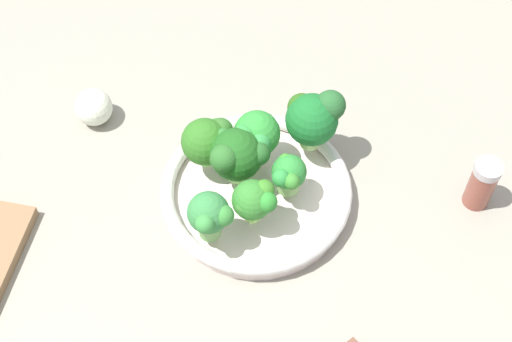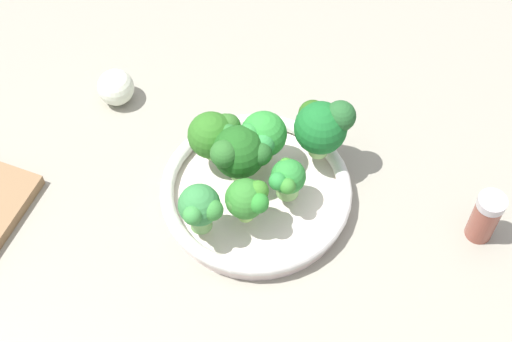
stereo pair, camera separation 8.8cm
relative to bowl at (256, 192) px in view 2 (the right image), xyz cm
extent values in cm
cube|color=gray|center=(1.54, -3.59, -2.83)|extent=(130.00, 130.00, 2.50)
cylinder|color=silver|center=(0.00, 0.00, -0.89)|extent=(22.56, 22.56, 1.40)
torus|color=silver|center=(0.00, 0.00, 0.67)|extent=(23.50, 23.50, 1.71)
cylinder|color=#7CB05F|center=(1.86, 3.58, 2.50)|extent=(2.73, 2.73, 1.96)
sphere|color=#2D8735|center=(1.86, 3.58, 4.85)|extent=(4.19, 4.19, 4.19)
sphere|color=#2D8C3A|center=(2.74, 2.11, 5.87)|extent=(2.13, 2.13, 2.13)
sphere|color=#398730|center=(3.58, 3.12, 5.86)|extent=(1.91, 1.91, 1.91)
sphere|color=#3A8C2B|center=(0.52, 3.46, 5.73)|extent=(1.77, 1.77, 1.77)
cylinder|color=#85B24C|center=(-4.39, 1.58, 2.71)|extent=(2.41, 2.41, 2.37)
sphere|color=green|center=(-4.39, 1.58, 5.73)|extent=(5.67, 5.67, 5.67)
sphere|color=#328E3A|center=(-3.55, -0.35, 6.92)|extent=(2.98, 2.98, 2.98)
sphere|color=green|center=(-2.48, 1.14, 6.37)|extent=(3.03, 3.03, 3.03)
cylinder|color=#9BD163|center=(4.17, -1.82, 2.61)|extent=(1.83, 1.83, 2.18)
sphere|color=#327D2C|center=(4.17, -1.82, 5.24)|extent=(4.75, 4.75, 4.75)
sphere|color=#3D7E32|center=(4.80, -3.03, 5.57)|extent=(2.08, 2.08, 2.08)
sphere|color=#2C892D|center=(5.48, -0.52, 6.10)|extent=(2.42, 2.42, 2.42)
sphere|color=#387F26|center=(4.00, -0.35, 6.31)|extent=(2.46, 2.46, 2.46)
cylinder|color=#77B15E|center=(4.63, -7.11, 2.90)|extent=(2.60, 2.60, 2.76)
sphere|color=#368240|center=(4.63, -7.11, 5.86)|extent=(4.85, 4.85, 4.85)
sphere|color=#398C3E|center=(6.47, -7.99, 6.79)|extent=(2.19, 2.19, 2.19)
sphere|color=#358435|center=(5.85, -5.73, 6.41)|extent=(2.47, 2.47, 2.47)
cylinder|color=#98CA72|center=(-3.96, 8.42, 2.81)|extent=(2.49, 2.49, 2.58)
sphere|color=#1A6929|center=(-3.96, 8.42, 6.21)|extent=(6.48, 6.48, 6.48)
sphere|color=#2A5C19|center=(-5.75, 7.76, 6.73)|extent=(3.55, 3.55, 3.55)
sphere|color=#255C2A|center=(-4.01, 10.69, 7.98)|extent=(3.77, 3.77, 3.77)
cylinder|color=#8BCE67|center=(-2.09, -1.73, 2.65)|extent=(2.53, 2.53, 2.25)
sphere|color=#1E5A1C|center=(-2.09, -1.73, 5.85)|extent=(6.40, 6.40, 6.40)
sphere|color=#2C6728|center=(-0.88, -4.04, 7.42)|extent=(3.31, 3.31, 3.31)
sphere|color=#245D24|center=(-1.08, 0.62, 6.37)|extent=(2.91, 2.91, 2.91)
cylinder|color=#7DBB59|center=(-5.41, -4.66, 2.52)|extent=(1.97, 1.97, 2.00)
sphere|color=#2F6F21|center=(-5.41, -4.66, 5.40)|extent=(5.78, 5.78, 5.78)
sphere|color=#337626|center=(-6.34, -2.79, 5.78)|extent=(2.95, 2.95, 2.95)
sphere|color=#2D722E|center=(-4.42, -2.69, 6.58)|extent=(2.35, 2.35, 2.35)
sphere|color=#306626|center=(-6.10, -2.43, 5.98)|extent=(2.95, 2.95, 2.95)
sphere|color=white|center=(-18.95, -16.27, 0.90)|extent=(4.96, 4.96, 4.96)
cylinder|color=brown|center=(8.72, 25.76, 1.52)|extent=(3.21, 3.21, 6.21)
cylinder|color=#BFB5B7|center=(8.72, 25.76, 5.19)|extent=(3.37, 3.37, 1.12)
camera|label=1|loc=(48.57, -16.05, 76.53)|focal=52.69mm
camera|label=2|loc=(50.61, -7.47, 76.53)|focal=52.69mm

